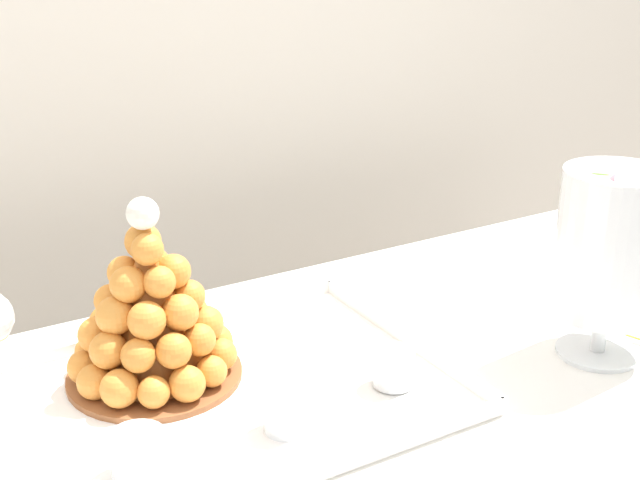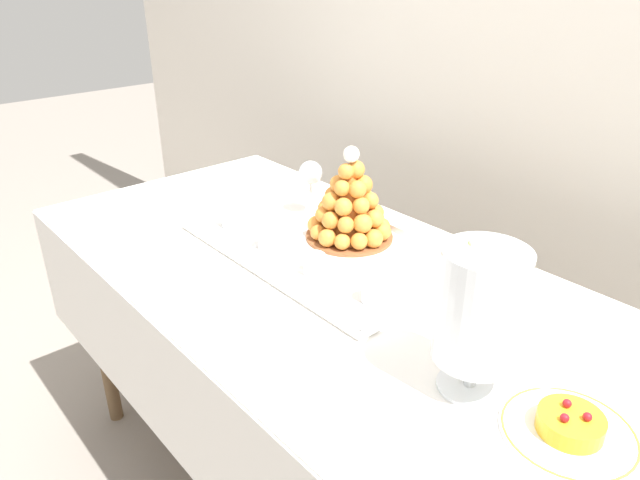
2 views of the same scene
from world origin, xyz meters
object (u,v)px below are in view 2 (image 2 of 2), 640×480
serving_tray (324,248)px  dessert_cup_mid_left (270,239)px  croquembouche (350,206)px  dessert_cup_mid_right (374,291)px  macaron_goblet (480,307)px  dessert_cup_left (232,217)px  dessert_cup_centre (314,265)px  fruit_tart_plate (569,428)px  wine_glass (310,175)px  creme_brulee_ramekin (254,215)px

serving_tray → dessert_cup_mid_left: 0.13m
croquembouche → dessert_cup_mid_left: croquembouche is taller
serving_tray → dessert_cup_mid_right: 0.27m
croquembouche → macaron_goblet: 0.60m
dessert_cup_mid_left → dessert_cup_mid_right: bearing=2.9°
dessert_cup_left → dessert_cup_centre: bearing=-0.8°
croquembouche → dessert_cup_left: bearing=-144.5°
serving_tray → fruit_tart_plate: bearing=-9.9°
dessert_cup_mid_right → fruit_tart_plate: 0.46m
dessert_cup_mid_right → dessert_cup_mid_left: bearing=-177.1°
croquembouche → wine_glass: bearing=171.6°
dessert_cup_centre → macaron_goblet: (0.46, -0.05, 0.13)m
creme_brulee_ramekin → dessert_cup_left: bearing=-98.1°
dessert_cup_left → dessert_cup_mid_right: size_ratio=1.06×
croquembouche → dessert_cup_centre: bearing=-65.6°
creme_brulee_ramekin → serving_tray: bearing=7.9°
macaron_goblet → dessert_cup_centre: bearing=174.4°
dessert_cup_left → macaron_goblet: (0.81, -0.05, 0.13)m
dessert_cup_mid_left → dessert_cup_mid_right: (0.34, 0.02, -0.00)m
croquembouche → wine_glass: 0.19m
creme_brulee_ramekin → dessert_cup_mid_right: bearing=-5.7°
dessert_cup_mid_left → croquembouche: bearing=65.0°
dessert_cup_left → dessert_cup_mid_left: 0.17m
dessert_cup_left → dessert_cup_mid_right: 0.51m
fruit_tart_plate → wine_glass: 0.94m
dessert_cup_mid_left → fruit_tart_plate: dessert_cup_mid_left is taller
croquembouche → dessert_cup_mid_left: (-0.09, -0.19, -0.06)m
dessert_cup_left → dessert_cup_centre: 0.35m
dessert_cup_mid_left → dessert_cup_left: bearing=179.7°
croquembouche → fruit_tart_plate: 0.75m
macaron_goblet → serving_tray: bearing=164.7°
dessert_cup_left → creme_brulee_ramekin: bearing=81.9°
dessert_cup_mid_right → creme_brulee_ramekin: 0.51m
dessert_cup_mid_right → fruit_tart_plate: bearing=-5.0°
croquembouche → serving_tray: bearing=-91.7°
dessert_cup_left → serving_tray: bearing=21.4°
serving_tray → creme_brulee_ramekin: bearing=-172.1°
dessert_cup_centre → fruit_tart_plate: size_ratio=0.24×
dessert_cup_left → dessert_cup_mid_left: dessert_cup_left is taller
serving_tray → dessert_cup_centre: 0.14m
wine_glass → fruit_tart_plate: bearing=-14.8°
creme_brulee_ramekin → wine_glass: bearing=66.6°
croquembouche → dessert_cup_left: croquembouche is taller
dessert_cup_centre → dessert_cup_mid_left: bearing=178.7°
fruit_tart_plate → dessert_cup_left: bearing=178.6°
wine_glass → dessert_cup_mid_right: bearing=-24.2°
dessert_cup_centre → dessert_cup_left: bearing=179.2°
serving_tray → creme_brulee_ramekin: 0.25m
macaron_goblet → wine_glass: bearing=160.2°
dessert_cup_mid_right → wine_glass: (-0.44, 0.20, 0.09)m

